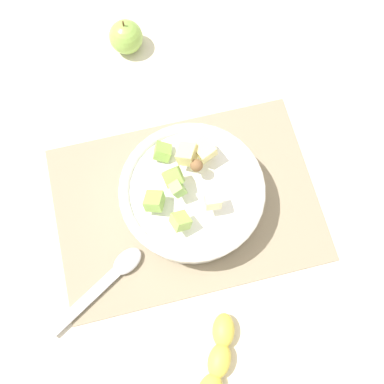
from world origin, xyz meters
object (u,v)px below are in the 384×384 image
(salad_bowl, at_px, (192,194))
(banana_whole, at_px, (217,360))
(serving_spoon, at_px, (111,277))
(whole_apple, at_px, (126,37))

(salad_bowl, relative_size, banana_whole, 1.69)
(salad_bowl, distance_m, serving_spoon, 0.20)
(serving_spoon, relative_size, whole_apple, 2.31)
(whole_apple, height_order, banana_whole, whole_apple)
(serving_spoon, relative_size, banana_whole, 1.25)
(salad_bowl, distance_m, banana_whole, 0.27)
(whole_apple, bearing_deg, salad_bowl, -82.47)
(salad_bowl, relative_size, serving_spoon, 1.35)
(serving_spoon, bearing_deg, banana_whole, -50.63)
(serving_spoon, distance_m, whole_apple, 0.47)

